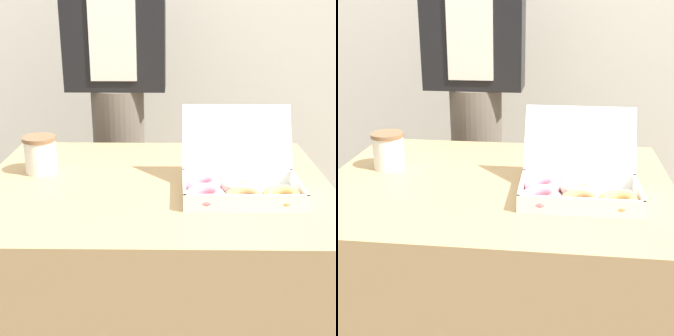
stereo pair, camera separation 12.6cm
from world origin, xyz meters
TOP-DOWN VIEW (x-y plane):
  - table at (0.00, 0.00)m, footprint 1.03×0.80m
  - donut_box at (0.22, -0.10)m, footprint 0.34×0.31m
  - coffee_cup at (-0.36, 0.08)m, footprint 0.10×0.10m
  - person_customer at (-0.19, 0.69)m, footprint 0.41×0.24m

SIDE VIEW (x-z plane):
  - table at x=0.00m, z-range 0.00..0.78m
  - donut_box at x=0.22m, z-range 0.71..0.92m
  - coffee_cup at x=-0.36m, z-range 0.78..0.89m
  - person_customer at x=-0.19m, z-range 0.11..1.88m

